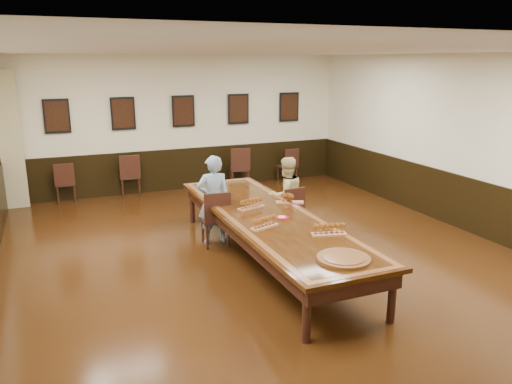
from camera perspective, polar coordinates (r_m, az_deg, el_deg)
name	(u,v)px	position (r m, az deg, el deg)	size (l,w,h in m)	color
floor	(268,261)	(7.98, 1.41, -7.88)	(8.00, 10.00, 0.02)	black
ceiling	(270,50)	(7.36, 1.57, 15.91)	(8.00, 10.00, 0.02)	white
wall_back	(183,123)	(12.19, -8.34, 7.76)	(8.00, 0.02, 3.20)	#F0ECC9
wall_right	(471,144)	(9.84, 23.39, 5.02)	(0.02, 10.00, 3.20)	#F0ECC9
chair_man	(215,218)	(8.50, -4.70, -2.95)	(0.45, 0.49, 0.97)	black
chair_woman	(289,210)	(9.03, 3.75, -2.08)	(0.42, 0.46, 0.90)	black
spare_chair_a	(65,182)	(11.84, -20.99, 1.06)	(0.42, 0.46, 0.90)	black
spare_chair_b	(129,175)	(11.94, -14.31, 1.91)	(0.46, 0.50, 0.99)	black
spare_chair_c	(240,167)	(12.36, -1.88, 2.85)	(0.47, 0.52, 1.01)	black
spare_chair_d	(287,165)	(12.89, 3.60, 3.08)	(0.42, 0.46, 0.90)	black
person_man	(213,200)	(8.51, -4.89, -0.90)	(0.56, 0.37, 1.54)	teal
person_woman	(286,195)	(9.03, 3.45, -0.38)	(0.70, 0.54, 1.41)	beige
pink_phone	(296,207)	(8.17, 4.60, -1.67)	(0.07, 0.15, 0.01)	#CC448A
curtain	(11,140)	(11.66, -26.25, 5.32)	(0.45, 0.18, 2.90)	tan
wainscoting	(268,231)	(7.80, 1.43, -4.42)	(8.00, 10.00, 1.00)	black
conference_table	(268,224)	(7.76, 1.44, -3.65)	(1.40, 5.00, 0.76)	black
posters	(183,111)	(12.09, -8.31, 9.13)	(6.14, 0.04, 0.74)	black
flight_a	(251,204)	(8.03, -0.55, -1.35)	(0.49, 0.27, 0.17)	#AF6B49
flight_b	(289,199)	(8.34, 3.80, -0.77)	(0.48, 0.31, 0.17)	#AF6B49
flight_c	(264,223)	(7.12, 0.97, -3.52)	(0.47, 0.28, 0.17)	#AF6B49
flight_d	(329,230)	(6.89, 8.36, -4.28)	(0.50, 0.26, 0.18)	#AF6B49
red_plate_grp	(282,218)	(7.57, 2.98, -2.94)	(0.21, 0.21, 0.03)	red
carved_platter	(344,259)	(6.10, 9.97, -7.51)	(0.78, 0.78, 0.05)	#512B10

